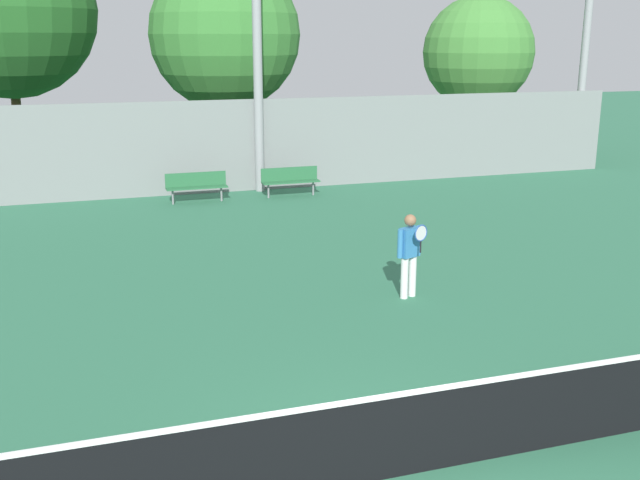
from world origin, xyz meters
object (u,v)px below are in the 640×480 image
light_pole_far_right (586,33)px  bench_courtside_near (290,178)px  tennis_player (410,251)px  tree_green_tall (225,35)px  tree_green_broad (478,53)px  tennis_net (392,435)px  bench_adjacent_court (196,184)px  tree_dark_dense (6,10)px

light_pole_far_right → bench_courtside_near: bearing=-173.0°
tennis_player → light_pole_far_right: bearing=23.0°
bench_courtside_near → tree_green_tall: bearing=99.7°
tennis_player → tree_green_broad: bearing=36.9°
tennis_net → bench_adjacent_court: size_ratio=5.85×
bench_courtside_near → tree_dark_dense: (-8.00, 7.05, 5.07)m
tennis_player → bench_courtside_near: 9.60m
tennis_player → light_pole_far_right: light_pole_far_right is taller
tree_green_broad → tree_dark_dense: 17.65m
bench_courtside_near → tree_dark_dense: tree_dark_dense is taller
tree_green_tall → tree_dark_dense: 7.44m
tree_dark_dense → tennis_player: bearing=-65.5°
bench_adjacent_court → light_pole_far_right: 14.83m
bench_adjacent_court → tree_green_tall: tree_green_tall is taller
bench_courtside_near → tennis_player: bearing=-92.6°
bench_courtside_near → bench_adjacent_court: 2.86m
light_pole_far_right → tree_dark_dense: (-19.28, 5.67, 0.78)m
tennis_player → tree_green_tall: tree_green_tall is taller
tennis_net → tree_green_broad: bearing=58.6°
tennis_player → tree_dark_dense: size_ratio=0.18×
light_pole_far_right → tennis_net: bearing=-131.4°
tree_green_tall → tree_dark_dense: size_ratio=0.86×
tennis_player → bench_courtside_near: bearing=67.3°
tree_green_broad → tree_dark_dense: tree_dark_dense is taller
tennis_net → tree_dark_dense: bearing=102.5°
tennis_player → bench_adjacent_court: 9.89m
tennis_net → bench_adjacent_court: tennis_net is taller
tennis_player → tree_green_tall: 15.18m
tennis_net → bench_adjacent_court: bearing=89.0°
bench_adjacent_court → tree_dark_dense: size_ratio=0.21×
tennis_player → tree_green_broad: 18.61m
tree_green_tall → bench_courtside_near: bearing=-80.3°
tennis_net → light_pole_far_right: light_pole_far_right is taller
bench_adjacent_court → tree_dark_dense: tree_dark_dense is taller
light_pole_far_right → tree_green_tall: size_ratio=1.12×
tennis_net → bench_courtside_near: tennis_net is taller
tennis_player → tree_green_tall: (-0.43, 14.67, 3.88)m
tennis_net → bench_courtside_near: size_ratio=5.88×
light_pole_far_right → tree_green_tall: (-12.15, 3.71, -0.05)m
tennis_player → tree_green_tall: bearing=71.6°
tennis_net → tree_dark_dense: 23.10m
bench_adjacent_court → light_pole_far_right: size_ratio=0.21×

